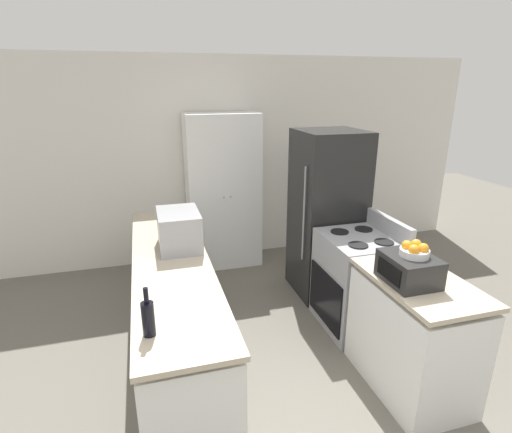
# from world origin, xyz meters

# --- Properties ---
(wall_back) EXTENTS (7.00, 0.06, 2.60)m
(wall_back) POSITION_xyz_m (0.00, 3.51, 1.30)
(wall_back) COLOR silver
(wall_back) RESTS_ON ground_plane
(counter_left) EXTENTS (0.60, 2.66, 0.92)m
(counter_left) POSITION_xyz_m (-0.85, 1.43, 0.44)
(counter_left) COLOR silver
(counter_left) RESTS_ON ground_plane
(counter_right) EXTENTS (0.60, 0.96, 0.92)m
(counter_right) POSITION_xyz_m (0.85, 0.58, 0.44)
(counter_right) COLOR silver
(counter_right) RESTS_ON ground_plane
(pantry_cabinet) EXTENTS (0.89, 0.50, 1.93)m
(pantry_cabinet) POSITION_xyz_m (-0.06, 3.22, 0.97)
(pantry_cabinet) COLOR white
(pantry_cabinet) RESTS_ON ground_plane
(stove) EXTENTS (0.66, 0.72, 1.08)m
(stove) POSITION_xyz_m (0.87, 1.44, 0.47)
(stove) COLOR #9E9EA3
(stove) RESTS_ON ground_plane
(refrigerator) EXTENTS (0.69, 0.69, 1.81)m
(refrigerator) POSITION_xyz_m (0.88, 2.19, 0.90)
(refrigerator) COLOR black
(refrigerator) RESTS_ON ground_plane
(microwave) EXTENTS (0.35, 0.48, 0.32)m
(microwave) POSITION_xyz_m (-0.75, 1.67, 1.08)
(microwave) COLOR #939399
(microwave) RESTS_ON counter_left
(wine_bottle) EXTENTS (0.07, 0.07, 0.29)m
(wine_bottle) POSITION_xyz_m (-1.05, 0.44, 1.03)
(wine_bottle) COLOR black
(wine_bottle) RESTS_ON counter_left
(toaster_oven) EXTENTS (0.33, 0.37, 0.20)m
(toaster_oven) POSITION_xyz_m (0.74, 0.58, 1.02)
(toaster_oven) COLOR black
(toaster_oven) RESTS_ON counter_right
(fruit_bowl) EXTENTS (0.20, 0.20, 0.10)m
(fruit_bowl) POSITION_xyz_m (0.76, 0.57, 1.17)
(fruit_bowl) COLOR silver
(fruit_bowl) RESTS_ON toaster_oven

